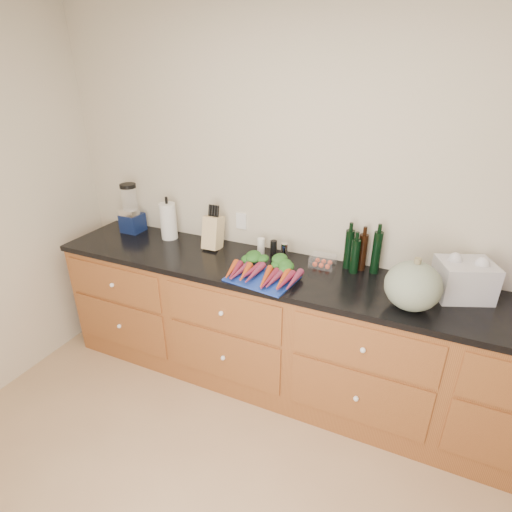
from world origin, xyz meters
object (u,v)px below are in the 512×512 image
at_px(squash, 413,286).
at_px(tomato_box, 323,261).
at_px(paper_towel, 168,221).
at_px(carrots, 265,270).
at_px(blender_appliance, 131,211).
at_px(cutting_board, 262,278).
at_px(knife_block, 213,233).

distance_m(squash, tomato_box, 0.66).
bearing_deg(tomato_box, paper_towel, -179.53).
relative_size(carrots, blender_appliance, 1.19).
distance_m(paper_towel, tomato_box, 1.23).
height_order(carrots, squash, squash).
distance_m(cutting_board, squash, 0.89).
height_order(blender_appliance, tomato_box, blender_appliance).
height_order(carrots, paper_towel, paper_towel).
height_order(blender_appliance, knife_block, blender_appliance).
relative_size(carrots, paper_towel, 1.67).
bearing_deg(blender_appliance, knife_block, -1.35).
bearing_deg(knife_block, carrots, -26.07).
relative_size(cutting_board, blender_appliance, 1.04).
bearing_deg(paper_towel, cutting_board, -19.08).
bearing_deg(carrots, squash, -0.93).
height_order(knife_block, tomato_box, knife_block).
relative_size(carrots, knife_block, 1.96).
xyz_separation_m(cutting_board, blender_appliance, (-1.28, 0.32, 0.17)).
bearing_deg(tomato_box, knife_block, -177.90).
relative_size(paper_towel, knife_block, 1.18).
height_order(cutting_board, carrots, carrots).
bearing_deg(squash, knife_block, 169.10).
bearing_deg(cutting_board, carrots, 90.00).
distance_m(paper_towel, knife_block, 0.41).
distance_m(blender_appliance, knife_block, 0.76).
xyz_separation_m(carrots, blender_appliance, (-1.28, 0.27, 0.13)).
distance_m(squash, knife_block, 1.42).
distance_m(carrots, blender_appliance, 1.32).
height_order(cutting_board, squash, squash).
xyz_separation_m(paper_towel, tomato_box, (1.22, 0.01, -0.10)).
bearing_deg(knife_block, paper_towel, 177.17).
xyz_separation_m(cutting_board, carrots, (0.00, 0.05, 0.03)).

